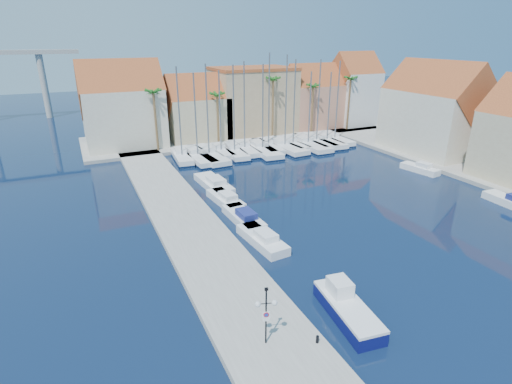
# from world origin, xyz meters

# --- Properties ---
(ground) EXTENTS (260.00, 260.00, 0.00)m
(ground) POSITION_xyz_m (0.00, 0.00, 0.00)
(ground) COLOR #081832
(ground) RESTS_ON ground
(quay_west) EXTENTS (6.00, 77.00, 0.50)m
(quay_west) POSITION_xyz_m (-9.00, 13.50, 0.25)
(quay_west) COLOR gray
(quay_west) RESTS_ON ground
(shore_north) EXTENTS (54.00, 16.00, 0.50)m
(shore_north) POSITION_xyz_m (10.00, 48.00, 0.25)
(shore_north) COLOR gray
(shore_north) RESTS_ON ground
(shore_east) EXTENTS (12.00, 60.00, 0.50)m
(shore_east) POSITION_xyz_m (32.00, 15.00, 0.25)
(shore_east) COLOR gray
(shore_east) RESTS_ON ground
(lamp_post) EXTENTS (1.24, 0.61, 3.76)m
(lamp_post) POSITION_xyz_m (-9.31, -2.99, 2.97)
(lamp_post) COLOR black
(lamp_post) RESTS_ON quay_west
(bollard) EXTENTS (0.18, 0.18, 0.45)m
(bollard) POSITION_xyz_m (-6.60, -4.22, 0.73)
(bollard) COLOR black
(bollard) RESTS_ON quay_west
(fishing_boat) EXTENTS (2.74, 6.22, 2.11)m
(fishing_boat) POSITION_xyz_m (-3.27, -2.50, 0.70)
(fishing_boat) COLOR #0D1150
(fishing_boat) RESTS_ON ground
(motorboat_west_0) EXTENTS (2.51, 6.25, 1.40)m
(motorboat_west_0) POSITION_xyz_m (-3.97, 8.53, 0.51)
(motorboat_west_0) COLOR white
(motorboat_west_0) RESTS_ON ground
(motorboat_west_1) EXTENTS (2.27, 6.38, 1.40)m
(motorboat_west_1) POSITION_xyz_m (-3.71, 13.31, 0.51)
(motorboat_west_1) COLOR white
(motorboat_west_1) RESTS_ON ground
(motorboat_west_2) EXTENTS (2.52, 6.25, 1.40)m
(motorboat_west_2) POSITION_xyz_m (-3.64, 18.46, 0.51)
(motorboat_west_2) COLOR white
(motorboat_west_2) RESTS_ON ground
(motorboat_west_3) EXTENTS (2.83, 7.59, 1.40)m
(motorboat_west_3) POSITION_xyz_m (-3.16, 23.77, 0.51)
(motorboat_west_3) COLOR white
(motorboat_west_3) RESTS_ON ground
(motorboat_east_1) EXTENTS (2.51, 5.39, 1.40)m
(motorboat_east_1) POSITION_xyz_m (24.01, 17.74, 0.51)
(motorboat_east_1) COLOR white
(motorboat_east_1) RESTS_ON ground
(sailboat_0) EXTENTS (2.92, 8.49, 13.31)m
(sailboat_0) POSITION_xyz_m (-3.73, 36.56, 0.63)
(sailboat_0) COLOR white
(sailboat_0) RESTS_ON ground
(sailboat_1) EXTENTS (3.70, 11.12, 12.46)m
(sailboat_1) POSITION_xyz_m (-1.67, 36.03, 0.57)
(sailboat_1) COLOR white
(sailboat_1) RESTS_ON ground
(sailboat_2) EXTENTS (3.47, 11.34, 13.61)m
(sailboat_2) POSITION_xyz_m (0.01, 35.74, 0.58)
(sailboat_2) COLOR white
(sailboat_2) RESTS_ON ground
(sailboat_3) EXTENTS (2.30, 8.10, 12.59)m
(sailboat_3) POSITION_xyz_m (2.37, 36.78, 0.63)
(sailboat_3) COLOR white
(sailboat_3) RESTS_ON ground
(sailboat_4) EXTENTS (3.22, 9.38, 13.35)m
(sailboat_4) POSITION_xyz_m (4.23, 35.88, 0.61)
(sailboat_4) COLOR white
(sailboat_4) RESTS_ON ground
(sailboat_5) EXTENTS (2.65, 9.40, 13.73)m
(sailboat_5) POSITION_xyz_m (6.26, 36.77, 0.61)
(sailboat_5) COLOR white
(sailboat_5) RESTS_ON ground
(sailboat_6) EXTENTS (3.69, 11.51, 13.36)m
(sailboat_6) POSITION_xyz_m (8.74, 35.58, 0.58)
(sailboat_6) COLOR white
(sailboat_6) RESTS_ON ground
(sailboat_7) EXTENTS (3.23, 9.38, 14.87)m
(sailboat_7) POSITION_xyz_m (10.28, 36.48, 0.64)
(sailboat_7) COLOR white
(sailboat_7) RESTS_ON ground
(sailboat_8) EXTENTS (3.76, 11.36, 14.57)m
(sailboat_8) POSITION_xyz_m (12.66, 35.68, 0.59)
(sailboat_8) COLOR white
(sailboat_8) RESTS_ON ground
(sailboat_9) EXTENTS (2.82, 8.69, 13.87)m
(sailboat_9) POSITION_xyz_m (14.51, 36.12, 0.64)
(sailboat_9) COLOR white
(sailboat_9) RESTS_ON ground
(sailboat_10) EXTENTS (3.23, 11.65, 12.06)m
(sailboat_10) POSITION_xyz_m (16.89, 35.47, 0.56)
(sailboat_10) COLOR white
(sailboat_10) RESTS_ON ground
(sailboat_11) EXTENTS (2.91, 10.73, 13.75)m
(sailboat_11) POSITION_xyz_m (19.06, 36.27, 0.59)
(sailboat_11) COLOR white
(sailboat_11) RESTS_ON ground
(sailboat_12) EXTENTS (3.16, 10.32, 11.83)m
(sailboat_12) POSITION_xyz_m (20.84, 35.76, 0.57)
(sailboat_12) COLOR white
(sailboat_12) RESTS_ON ground
(sailboat_13) EXTENTS (2.60, 9.66, 13.44)m
(sailboat_13) POSITION_xyz_m (22.83, 36.34, 0.60)
(sailboat_13) COLOR white
(sailboat_13) RESTS_ON ground
(building_0) EXTENTS (12.30, 9.00, 13.50)m
(building_0) POSITION_xyz_m (-10.00, 47.00, 6.52)
(building_0) COLOR beige
(building_0) RESTS_ON shore_north
(building_1) EXTENTS (10.30, 8.00, 11.00)m
(building_1) POSITION_xyz_m (2.00, 47.00, 5.30)
(building_1) COLOR tan
(building_1) RESTS_ON shore_north
(building_2) EXTENTS (14.20, 10.20, 11.50)m
(building_2) POSITION_xyz_m (13.00, 48.00, 6.26)
(building_2) COLOR tan
(building_2) RESTS_ON shore_north
(building_3) EXTENTS (10.30, 8.00, 12.00)m
(building_3) POSITION_xyz_m (25.00, 47.00, 5.86)
(building_3) COLOR tan
(building_3) RESTS_ON shore_north
(building_4) EXTENTS (8.30, 8.00, 14.00)m
(building_4) POSITION_xyz_m (34.00, 46.00, 6.97)
(building_4) COLOR silver
(building_4) RESTS_ON shore_north
(building_6) EXTENTS (9.00, 14.30, 13.50)m
(building_6) POSITION_xyz_m (32.00, 24.00, 6.52)
(building_6) COLOR beige
(building_6) RESTS_ON shore_east
(palm_0) EXTENTS (2.60, 2.60, 10.15)m
(palm_0) POSITION_xyz_m (-6.00, 42.00, 9.08)
(palm_0) COLOR brown
(palm_0) RESTS_ON shore_north
(palm_1) EXTENTS (2.60, 2.60, 9.15)m
(palm_1) POSITION_xyz_m (4.00, 42.00, 8.14)
(palm_1) COLOR brown
(palm_1) RESTS_ON shore_north
(palm_2) EXTENTS (2.60, 2.60, 11.15)m
(palm_2) POSITION_xyz_m (14.00, 42.00, 10.02)
(palm_2) COLOR brown
(palm_2) RESTS_ON shore_north
(palm_3) EXTENTS (2.60, 2.60, 9.65)m
(palm_3) POSITION_xyz_m (22.00, 42.00, 8.61)
(palm_3) COLOR brown
(palm_3) RESTS_ON shore_north
(palm_4) EXTENTS (2.60, 2.60, 10.65)m
(palm_4) POSITION_xyz_m (30.00, 42.00, 9.55)
(palm_4) COLOR brown
(palm_4) RESTS_ON shore_north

